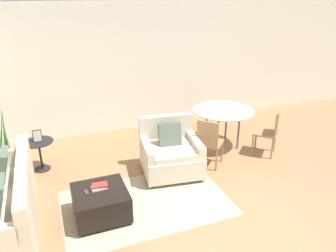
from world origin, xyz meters
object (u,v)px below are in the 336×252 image
object	(u,v)px
armchair	(171,153)
side_table	(40,150)
tv_remote_primary	(87,192)
dining_chair_near_left	(209,140)
ottoman	(101,202)
dining_chair_near_right	(270,129)
picture_frame	(37,136)
book_stack	(100,186)
potted_plant	(7,160)
dining_table	(223,114)
couch	(4,208)

from	to	relation	value
armchair	side_table	distance (m)	2.27
tv_remote_primary	dining_chair_near_left	size ratio (longest dim) A/B	0.15
ottoman	dining_chair_near_right	size ratio (longest dim) A/B	0.81
tv_remote_primary	picture_frame	distance (m)	1.76
dining_chair_near_left	picture_frame	bearing A→B (deg)	160.75
side_table	dining_chair_near_left	size ratio (longest dim) A/B	0.60
armchair	book_stack	size ratio (longest dim) A/B	4.66
dining_chair_near_right	potted_plant	bearing A→B (deg)	168.02
book_stack	dining_chair_near_left	distance (m)	2.13
side_table	dining_chair_near_right	world-z (taller)	dining_chair_near_right
side_table	dining_table	size ratio (longest dim) A/B	0.45
side_table	dining_chair_near_right	bearing A→B (deg)	-13.37
book_stack	potted_plant	world-z (taller)	potted_plant
couch	potted_plant	xyz separation A→B (m)	(-0.05, 1.47, -0.04)
armchair	dining_chair_near_left	size ratio (longest dim) A/B	1.19
couch	ottoman	world-z (taller)	couch
dining_chair_near_right	ottoman	bearing A→B (deg)	-167.99
tv_remote_primary	side_table	distance (m)	1.75
tv_remote_primary	side_table	xyz separation A→B (m)	(-0.56, 1.65, -0.03)
book_stack	dining_chair_near_right	size ratio (longest dim) A/B	0.25
side_table	dining_table	xyz separation A→B (m)	(3.43, -0.32, 0.31)
side_table	book_stack	bearing A→B (deg)	-65.39
couch	armchair	distance (m)	2.63
armchair	picture_frame	size ratio (longest dim) A/B	5.17
picture_frame	dining_chair_near_right	bearing A→B (deg)	-13.37
dining_chair_near_right	dining_table	bearing A→B (deg)	135.00
side_table	picture_frame	xyz separation A→B (m)	(0.00, -0.00, 0.26)
armchair	side_table	world-z (taller)	armchair
ottoman	dining_chair_near_left	xyz separation A→B (m)	(2.05, 0.71, 0.29)
picture_frame	ottoman	bearing A→B (deg)	-66.56
book_stack	tv_remote_primary	world-z (taller)	book_stack
potted_plant	side_table	world-z (taller)	potted_plant
tv_remote_primary	dining_chair_near_left	world-z (taller)	dining_chair_near_left
ottoman	side_table	xyz separation A→B (m)	(-0.73, 1.68, 0.16)
dining_table	dining_chair_near_right	world-z (taller)	dining_chair_near_right
picture_frame	dining_chair_near_right	distance (m)	4.19
potted_plant	dining_chair_near_right	world-z (taller)	potted_plant
book_stack	potted_plant	bearing A→B (deg)	128.04
ottoman	dining_chair_near_right	bearing A→B (deg)	12.01
armchair	dining_table	xyz separation A→B (m)	(1.34, 0.59, 0.34)
book_stack	dining_chair_near_right	bearing A→B (deg)	11.06
book_stack	dining_chair_near_right	world-z (taller)	dining_chair_near_right
tv_remote_primary	dining_chair_near_right	xyz separation A→B (m)	(3.52, 0.69, 0.10)
potted_plant	dining_chair_near_left	bearing A→B (deg)	-16.48
dining_table	tv_remote_primary	bearing A→B (deg)	-155.00
dining_chair_near_left	tv_remote_primary	bearing A→B (deg)	-162.80
ottoman	book_stack	distance (m)	0.23
armchair	dining_table	bearing A→B (deg)	23.58
ottoman	picture_frame	distance (m)	1.88
armchair	dining_chair_near_right	size ratio (longest dim) A/B	1.19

